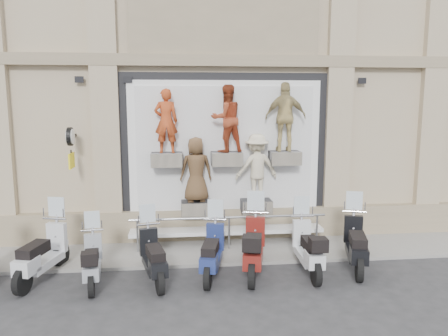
{
  "coord_description": "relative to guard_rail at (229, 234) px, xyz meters",
  "views": [
    {
      "loc": [
        -1.26,
        -8.63,
        3.88
      ],
      "look_at": [
        -0.14,
        1.9,
        2.19
      ],
      "focal_mm": 35.0,
      "sensor_mm": 36.0,
      "label": 1
    }
  ],
  "objects": [
    {
      "name": "ground",
      "position": [
        0.0,
        -2.0,
        -0.47
      ],
      "size": [
        90.0,
        90.0,
        0.0
      ],
      "primitive_type": "plane",
      "color": "#2D2D30",
      "rests_on": "ground"
    },
    {
      "name": "sidewalk",
      "position": [
        0.0,
        0.1,
        -0.43
      ],
      "size": [
        16.0,
        2.2,
        0.08
      ],
      "primitive_type": "cube",
      "color": "#98958F",
      "rests_on": "ground"
    },
    {
      "name": "scooter_b",
      "position": [
        -4.2,
        -1.32,
        0.37
      ],
      "size": [
        1.1,
        2.15,
        1.68
      ],
      "primitive_type": null,
      "rotation": [
        0.0,
        0.0,
        -0.25
      ],
      "color": "silver",
      "rests_on": "ground"
    },
    {
      "name": "scooter_f",
      "position": [
        0.38,
        -1.47,
        0.41
      ],
      "size": [
        1.09,
        2.23,
        1.74
      ],
      "primitive_type": null,
      "rotation": [
        0.0,
        0.0,
        -0.22
      ],
      "color": "maroon",
      "rests_on": "ground"
    },
    {
      "name": "building",
      "position": [
        0.0,
        5.0,
        5.54
      ],
      "size": [
        14.0,
        8.6,
        12.0
      ],
      "primitive_type": null,
      "color": "tan",
      "rests_on": "ground"
    },
    {
      "name": "scooter_c",
      "position": [
        -3.09,
        -1.66,
        0.25
      ],
      "size": [
        0.75,
        1.82,
        1.44
      ],
      "primitive_type": null,
      "rotation": [
        0.0,
        0.0,
        0.13
      ],
      "color": "gray",
      "rests_on": "ground"
    },
    {
      "name": "scooter_h",
      "position": [
        2.76,
        -1.42,
        0.37
      ],
      "size": [
        1.15,
        2.15,
        1.67
      ],
      "primitive_type": null,
      "rotation": [
        0.0,
        0.0,
        -0.28
      ],
      "color": "black",
      "rests_on": "ground"
    },
    {
      "name": "shop_vitrine",
      "position": [
        0.12,
        0.74,
        1.96
      ],
      "size": [
        5.6,
        0.89,
        4.3
      ],
      "color": "black",
      "rests_on": "ground"
    },
    {
      "name": "clock_sign_bracket",
      "position": [
        -3.9,
        0.47,
        2.34
      ],
      "size": [
        0.1,
        0.8,
        1.02
      ],
      "color": "black",
      "rests_on": "ground"
    },
    {
      "name": "scooter_e",
      "position": [
        -0.55,
        -1.49,
        0.33
      ],
      "size": [
        0.96,
        2.02,
        1.58
      ],
      "primitive_type": null,
      "rotation": [
        0.0,
        0.0,
        -0.21
      ],
      "color": "navy",
      "rests_on": "ground"
    },
    {
      "name": "scooter_g",
      "position": [
        1.59,
        -1.53,
        0.34
      ],
      "size": [
        0.65,
        2.01,
        1.61
      ],
      "primitive_type": null,
      "rotation": [
        0.0,
        0.0,
        -0.04
      ],
      "color": "silver",
      "rests_on": "ground"
    },
    {
      "name": "guard_rail",
      "position": [
        0.0,
        0.0,
        0.0
      ],
      "size": [
        5.06,
        0.1,
        0.93
      ],
      "primitive_type": null,
      "color": "#9EA0A5",
      "rests_on": "ground"
    },
    {
      "name": "scooter_d",
      "position": [
        -1.82,
        -1.64,
        0.31
      ],
      "size": [
        0.97,
        1.98,
        1.55
      ],
      "primitive_type": null,
      "rotation": [
        0.0,
        0.0,
        0.23
      ],
      "color": "black",
      "rests_on": "ground"
    }
  ]
}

